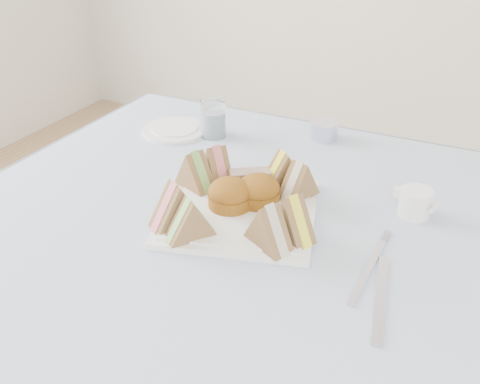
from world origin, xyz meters
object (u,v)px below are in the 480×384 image
at_px(serving_plate, 240,212).
at_px(creamer_jug, 415,203).
at_px(water_glass, 213,119).
at_px(table, 222,353).

relative_size(serving_plate, creamer_jug, 4.62).
height_order(serving_plate, creamer_jug, creamer_jug).
relative_size(water_glass, creamer_jug, 1.49).
bearing_deg(serving_plate, water_glass, 110.64).
height_order(table, water_glass, water_glass).
distance_m(table, water_glass, 0.56).
height_order(table, serving_plate, serving_plate).
bearing_deg(creamer_jug, table, -144.37).
xyz_separation_m(table, serving_plate, (0.04, 0.01, 0.38)).
distance_m(table, creamer_jug, 0.55).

